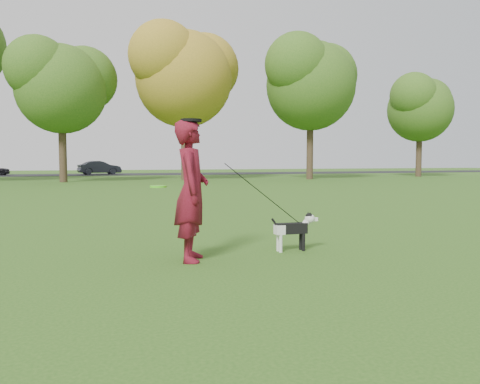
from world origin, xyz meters
name	(u,v)px	position (x,y,z in m)	size (l,w,h in m)	color
ground	(236,261)	(0.00, 0.00, 0.00)	(120.00, 120.00, 0.00)	#285116
road	(119,174)	(0.00, 40.00, 0.01)	(120.00, 7.00, 0.02)	black
man	(192,191)	(-0.60, 0.21, 1.01)	(0.73, 0.48, 2.01)	#590C16
dog	(295,227)	(1.09, 0.43, 0.38)	(0.81, 0.16, 0.62)	black
car_mid	(100,168)	(-1.73, 40.00, 0.66)	(1.36, 3.89, 1.28)	black
man_held_items	(264,195)	(0.52, 0.29, 0.91)	(2.40, 0.41, 1.61)	#4FE01C
tree_row	(103,68)	(-1.43, 26.07, 7.41)	(51.74, 8.86, 12.01)	#38281C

